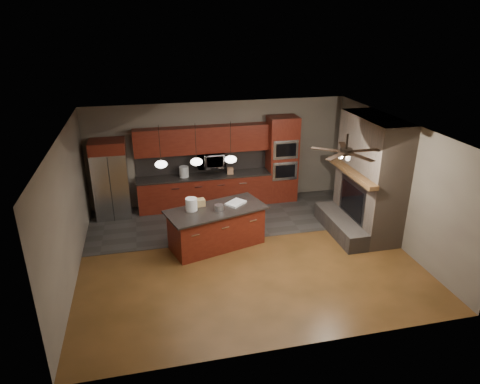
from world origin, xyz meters
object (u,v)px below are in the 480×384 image
object	(u,v)px
counter_box	(230,171)
paint_can	(219,208)
microwave	(211,160)
kitchen_island	(217,227)
oven_tower	(282,159)
cardboard_box	(199,202)
paint_tray	(236,203)
counter_bucket	(184,172)
white_bucket	(191,204)
refrigerator	(111,179)

from	to	relation	value
counter_box	paint_can	bearing A→B (deg)	-99.33
microwave	kitchen_island	xyz separation A→B (m)	(-0.26, -2.29, -0.83)
oven_tower	cardboard_box	bearing A→B (deg)	-142.41
paint_can	cardboard_box	bearing A→B (deg)	139.12
cardboard_box	counter_box	bearing A→B (deg)	53.43
paint_tray	paint_can	bearing A→B (deg)	169.92
microwave	counter_bucket	distance (m)	0.78
white_bucket	paint_can	size ratio (longest dim) A/B	1.44
oven_tower	microwave	distance (m)	1.98
white_bucket	paint_tray	world-z (taller)	white_bucket
cardboard_box	paint_can	bearing A→B (deg)	-47.68
paint_tray	counter_box	xyz separation A→B (m)	(0.29, 2.02, 0.05)
microwave	paint_tray	xyz separation A→B (m)	(0.22, -2.12, -0.36)
oven_tower	cardboard_box	world-z (taller)	oven_tower
cardboard_box	counter_bucket	distance (m)	1.99
oven_tower	microwave	world-z (taller)	oven_tower
microwave	refrigerator	bearing A→B (deg)	-177.10
microwave	paint_tray	distance (m)	2.16
kitchen_island	paint_tray	size ratio (longest dim) A/B	5.46
oven_tower	paint_can	distance (m)	3.19
refrigerator	cardboard_box	bearing A→B (deg)	-43.77
paint_tray	counter_box	bearing A→B (deg)	40.99
white_bucket	paint_tray	size ratio (longest dim) A/B	0.64
oven_tower	white_bucket	bearing A→B (deg)	-141.80
counter_bucket	white_bucket	bearing A→B (deg)	-91.72
kitchen_island	paint_can	size ratio (longest dim) A/B	12.30
white_bucket	paint_can	world-z (taller)	white_bucket
cardboard_box	counter_bucket	world-z (taller)	counter_bucket
microwave	cardboard_box	xyz separation A→B (m)	(-0.60, -2.04, -0.30)
oven_tower	kitchen_island	bearing A→B (deg)	-135.07
oven_tower	paint_tray	size ratio (longest dim) A/B	5.48
microwave	refrigerator	size ratio (longest dim) A/B	0.36
paint_can	counter_box	distance (m)	2.39
counter_box	oven_tower	bearing A→B (deg)	9.91
microwave	counter_bucket	bearing A→B (deg)	-176.09
microwave	paint_tray	world-z (taller)	microwave
refrigerator	paint_tray	bearing A→B (deg)	-35.31
microwave	white_bucket	xyz separation A→B (m)	(-0.80, -2.24, -0.24)
counter_box	counter_bucket	bearing A→B (deg)	-174.07
refrigerator	paint_can	xyz separation A→B (m)	(2.38, -2.25, -0.03)
refrigerator	kitchen_island	distance (m)	3.22
paint_tray	kitchen_island	bearing A→B (deg)	158.40
paint_tray	counter_bucket	world-z (taller)	counter_bucket
refrigerator	counter_bucket	xyz separation A→B (m)	(1.86, 0.08, 0.03)
paint_tray	counter_box	size ratio (longest dim) A/B	2.46
counter_bucket	paint_can	bearing A→B (deg)	-77.42
microwave	counter_box	size ratio (longest dim) A/B	4.14
counter_bucket	kitchen_island	bearing A→B (deg)	-78.15
paint_tray	counter_bucket	distance (m)	2.28
refrigerator	paint_tray	world-z (taller)	refrigerator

